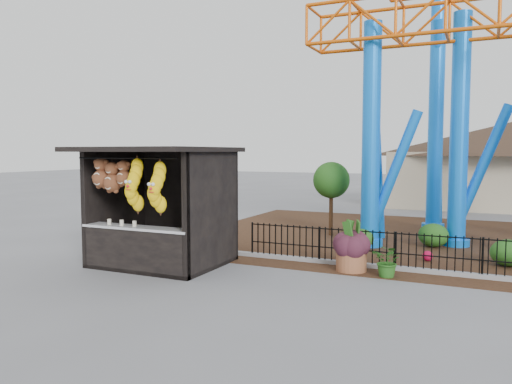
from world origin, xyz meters
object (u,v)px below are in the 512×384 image
at_px(roller_coaster, 502,43).
at_px(potted_plant, 388,261).
at_px(terracotta_planter, 351,260).
at_px(prize_booth, 156,208).

height_order(roller_coaster, potted_plant, roller_coaster).
height_order(terracotta_planter, potted_plant, potted_plant).
bearing_deg(prize_booth, roller_coaster, 42.01).
relative_size(terracotta_planter, potted_plant, 0.96).
distance_m(prize_booth, terracotta_planter, 5.21).
height_order(prize_booth, terracotta_planter, prize_booth).
xyz_separation_m(prize_booth, potted_plant, (5.77, 1.30, -1.14)).
bearing_deg(prize_booth, terracotta_planter, 18.05).
bearing_deg(roller_coaster, potted_plant, -111.39).
bearing_deg(terracotta_planter, potted_plant, -15.34).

